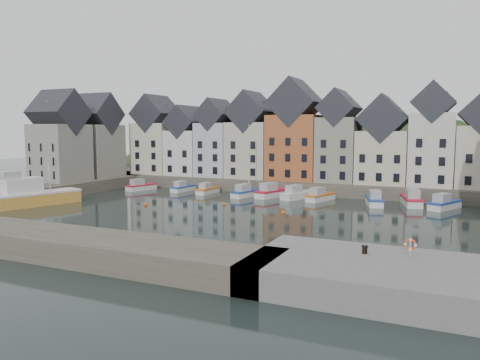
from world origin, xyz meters
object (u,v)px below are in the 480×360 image
Objects in this scene: boat_d at (246,192)px; large_vessel at (32,196)px; boat_a at (140,186)px; mooring_bollard at (365,249)px; life_ring_post at (410,245)px.

boat_d reaches higher than large_vessel.
large_vessel is (-3.05, -20.89, 0.81)m from boat_a.
large_vessel is 50.65m from mooring_bollard.
boat_d reaches higher than life_ring_post.
boat_d is at bearing 14.20° from boat_a.
large_vessel reaches higher than boat_a.
large_vessel is at bearing -83.96° from boat_a.
boat_d is 0.94× the size of large_vessel.
mooring_bollard is (24.78, -35.13, 1.54)m from boat_d.
boat_d is 21.05× the size of mooring_bollard.
large_vessel is (-23.81, -20.84, 0.72)m from boat_d.
mooring_bollard is at bearing -175.12° from life_ring_post.
life_ring_post is (48.53, -34.92, 2.19)m from boat_a.
large_vessel is at bearing -124.39° from boat_d.
life_ring_post is at bearing 1.55° from large_vessel.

